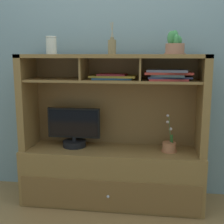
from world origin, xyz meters
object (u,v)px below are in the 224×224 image
at_px(magazine_stack_left, 168,75).
at_px(magazine_stack_centre, 112,77).
at_px(media_console, 112,158).
at_px(diffuser_bottle, 112,47).
at_px(potted_succulent, 175,45).
at_px(ceramic_vase, 51,45).
at_px(tv_monitor, 74,130).
at_px(potted_orchid, 169,146).

bearing_deg(magazine_stack_left, magazine_stack_centre, 172.50).
bearing_deg(media_console, magazine_stack_centre, 61.46).
relative_size(media_console, diffuser_bottle, 6.06).
xyz_separation_m(magazine_stack_left, magazine_stack_centre, (-0.45, 0.06, -0.02)).
bearing_deg(magazine_stack_centre, potted_succulent, -3.38).
relative_size(diffuser_bottle, ceramic_vase, 1.74).
relative_size(tv_monitor, magazine_stack_left, 1.21).
bearing_deg(magazine_stack_left, tv_monitor, 175.29).
bearing_deg(diffuser_bottle, potted_succulent, -2.72).
xyz_separation_m(tv_monitor, potted_orchid, (0.83, -0.03, -0.10)).
bearing_deg(media_console, diffuser_bottle, -90.00).
relative_size(media_console, magazine_stack_left, 4.05).
xyz_separation_m(magazine_stack_centre, potted_succulent, (0.50, -0.03, 0.25)).
relative_size(magazine_stack_left, potted_succulent, 2.06).
xyz_separation_m(media_console, potted_succulent, (0.50, -0.03, 0.96)).
distance_m(media_console, potted_succulent, 1.09).
bearing_deg(ceramic_vase, magazine_stack_left, -1.32).
bearing_deg(diffuser_bottle, ceramic_vase, -176.38).
distance_m(magazine_stack_centre, potted_succulent, 0.56).
height_order(diffuser_bottle, ceramic_vase, diffuser_bottle).
distance_m(magazine_stack_left, magazine_stack_centre, 0.46).
relative_size(magazine_stack_centre, potted_succulent, 2.08).
relative_size(potted_orchid, diffuser_bottle, 1.24).
xyz_separation_m(tv_monitor, magazine_stack_centre, (0.34, -0.01, 0.47)).
height_order(magazine_stack_left, diffuser_bottle, diffuser_bottle).
distance_m(tv_monitor, potted_orchid, 0.83).
height_order(magazine_stack_centre, potted_succulent, potted_succulent).
xyz_separation_m(potted_succulent, ceramic_vase, (-1.00, -0.01, 0.00)).
distance_m(diffuser_bottle, potted_succulent, 0.50).
distance_m(magazine_stack_left, diffuser_bottle, 0.51).
height_order(tv_monitor, potted_succulent, potted_succulent).
distance_m(potted_orchid, magazine_stack_centre, 0.75).
bearing_deg(potted_succulent, magazine_stack_left, -147.81).
bearing_deg(tv_monitor, diffuser_bottle, -1.94).
relative_size(media_console, ceramic_vase, 10.57).
distance_m(magazine_stack_centre, ceramic_vase, 0.57).
bearing_deg(tv_monitor, magazine_stack_centre, -0.98).
relative_size(tv_monitor, potted_succulent, 2.49).
relative_size(tv_monitor, diffuser_bottle, 1.81).
height_order(media_console, ceramic_vase, ceramic_vase).
height_order(tv_monitor, ceramic_vase, ceramic_vase).
xyz_separation_m(potted_orchid, potted_succulent, (0.01, -0.01, 0.83)).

